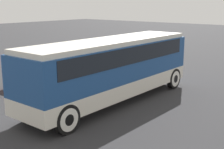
{
  "coord_description": "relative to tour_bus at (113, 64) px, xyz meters",
  "views": [
    {
      "loc": [
        -11.87,
        -9.69,
        4.99
      ],
      "look_at": [
        0.0,
        0.0,
        1.45
      ],
      "focal_mm": 50.0,
      "sensor_mm": 36.0,
      "label": 1
    }
  ],
  "objects": [
    {
      "name": "ground_plane",
      "position": [
        -0.1,
        -0.0,
        -1.96
      ],
      "size": [
        120.0,
        120.0,
        0.0
      ],
      "primitive_type": "plane",
      "color": "#2D2D30"
    },
    {
      "name": "tour_bus",
      "position": [
        0.0,
        0.0,
        0.0
      ],
      "size": [
        10.67,
        2.65,
        3.23
      ],
      "color": "silver",
      "rests_on": "ground_plane"
    },
    {
      "name": "parked_car_mid",
      "position": [
        0.0,
        5.71,
        -1.26
      ],
      "size": [
        4.32,
        1.86,
        1.41
      ],
      "color": "navy",
      "rests_on": "ground_plane"
    }
  ]
}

